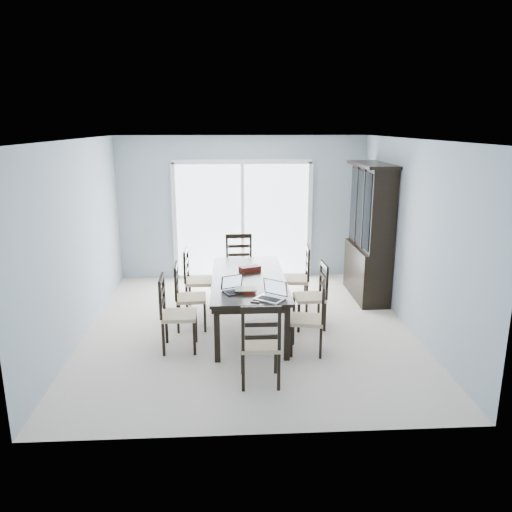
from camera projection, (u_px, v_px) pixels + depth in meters
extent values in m
plane|color=beige|center=(249.00, 328.00, 7.04)|extent=(5.00, 5.00, 0.00)
plane|color=white|center=(248.00, 139.00, 6.38)|extent=(5.00, 5.00, 0.00)
cube|color=#96A7B3|center=(242.00, 208.00, 9.12)|extent=(4.50, 0.02, 2.60)
cube|color=#96A7B3|center=(78.00, 241.00, 6.58)|extent=(0.02, 5.00, 2.60)
cube|color=#96A7B3|center=(412.00, 236.00, 6.83)|extent=(0.02, 5.00, 2.60)
cube|color=gray|center=(241.00, 264.00, 10.43)|extent=(4.50, 2.00, 0.10)
cube|color=#99999E|center=(240.00, 227.00, 11.24)|extent=(4.50, 0.06, 1.10)
cube|color=black|center=(248.00, 279.00, 6.85)|extent=(1.00, 2.20, 0.04)
cube|color=black|center=(248.00, 283.00, 6.87)|extent=(0.88, 2.08, 0.10)
cube|color=black|center=(217.00, 335.00, 5.96)|extent=(0.07, 0.07, 0.69)
cube|color=black|center=(287.00, 333.00, 6.01)|extent=(0.07, 0.07, 0.69)
cube|color=black|center=(219.00, 283.00, 7.89)|extent=(0.07, 0.07, 0.69)
cube|color=black|center=(272.00, 283.00, 7.94)|extent=(0.07, 0.07, 0.69)
cube|color=black|center=(366.00, 272.00, 8.25)|extent=(0.45, 1.30, 0.85)
cube|color=black|center=(372.00, 207.00, 7.98)|extent=(0.38, 1.30, 1.30)
cube|color=black|center=(373.00, 165.00, 7.80)|extent=(0.50, 1.38, 0.05)
cube|color=black|center=(367.00, 212.00, 7.56)|extent=(0.02, 0.36, 1.18)
cube|color=black|center=(360.00, 207.00, 7.97)|extent=(0.02, 0.36, 1.18)
cube|color=black|center=(354.00, 203.00, 8.37)|extent=(0.02, 0.36, 1.18)
cube|color=silver|center=(243.00, 222.00, 9.17)|extent=(2.40, 0.02, 2.10)
cube|color=white|center=(242.00, 162.00, 8.87)|extent=(2.52, 0.05, 0.08)
cube|color=white|center=(243.00, 222.00, 9.15)|extent=(0.06, 0.05, 2.10)
cube|color=white|center=(243.00, 275.00, 9.41)|extent=(2.52, 0.05, 0.05)
cube|color=black|center=(167.00, 328.00, 6.51)|extent=(0.04, 0.04, 0.43)
cube|color=black|center=(164.00, 340.00, 6.15)|extent=(0.04, 0.04, 0.43)
cube|color=black|center=(196.00, 327.00, 6.54)|extent=(0.04, 0.04, 0.43)
cube|color=black|center=(194.00, 339.00, 6.17)|extent=(0.04, 0.04, 0.43)
cube|color=#C7B784|center=(179.00, 315.00, 6.28)|extent=(0.43, 0.43, 0.05)
cube|color=black|center=(179.00, 309.00, 7.17)|extent=(0.04, 0.04, 0.41)
cube|color=black|center=(178.00, 319.00, 6.82)|extent=(0.04, 0.04, 0.41)
cube|color=black|center=(205.00, 308.00, 7.21)|extent=(0.04, 0.04, 0.41)
cube|color=black|center=(205.00, 318.00, 6.86)|extent=(0.04, 0.04, 0.41)
cube|color=#C7B784|center=(191.00, 298.00, 6.96)|extent=(0.42, 0.42, 0.05)
cube|color=black|center=(190.00, 292.00, 7.88)|extent=(0.04, 0.04, 0.43)
cube|color=black|center=(187.00, 300.00, 7.51)|extent=(0.04, 0.04, 0.43)
cube|color=black|center=(214.00, 292.00, 7.89)|extent=(0.04, 0.04, 0.43)
cube|color=black|center=(212.00, 300.00, 7.52)|extent=(0.04, 0.04, 0.43)
cube|color=#C7B784|center=(200.00, 281.00, 7.64)|extent=(0.44, 0.44, 0.05)
cube|color=black|center=(321.00, 343.00, 6.08)|extent=(0.04, 0.04, 0.40)
cube|color=black|center=(321.00, 332.00, 6.42)|extent=(0.04, 0.04, 0.40)
cube|color=black|center=(291.00, 342.00, 6.12)|extent=(0.04, 0.04, 0.40)
cube|color=black|center=(293.00, 330.00, 6.46)|extent=(0.04, 0.04, 0.40)
cube|color=#C7B784|center=(307.00, 320.00, 6.21)|extent=(0.46, 0.46, 0.05)
cube|color=black|center=(325.00, 317.00, 6.89)|extent=(0.04, 0.04, 0.41)
cube|color=black|center=(319.00, 308.00, 7.24)|extent=(0.04, 0.04, 0.41)
cube|color=black|center=(299.00, 318.00, 6.85)|extent=(0.04, 0.04, 0.41)
cube|color=black|center=(294.00, 309.00, 7.20)|extent=(0.04, 0.04, 0.41)
cube|color=#C7B784|center=(309.00, 297.00, 6.99)|extent=(0.42, 0.42, 0.05)
cube|color=black|center=(307.00, 299.00, 7.58)|extent=(0.04, 0.04, 0.44)
cube|color=black|center=(305.00, 290.00, 7.96)|extent=(0.04, 0.04, 0.44)
cube|color=black|center=(281.00, 298.00, 7.59)|extent=(0.04, 0.04, 0.44)
cube|color=black|center=(281.00, 290.00, 7.97)|extent=(0.04, 0.04, 0.44)
cube|color=#C7B784|center=(294.00, 279.00, 7.71)|extent=(0.46, 0.46, 0.05)
cube|color=black|center=(243.00, 373.00, 5.33)|extent=(0.04, 0.04, 0.43)
cube|color=black|center=(279.00, 372.00, 5.34)|extent=(0.04, 0.04, 0.43)
cube|color=black|center=(242.00, 357.00, 5.69)|extent=(0.04, 0.04, 0.43)
cube|color=black|center=(276.00, 356.00, 5.71)|extent=(0.04, 0.04, 0.43)
cube|color=#C7B784|center=(260.00, 344.00, 5.46)|extent=(0.42, 0.42, 0.05)
cube|color=black|center=(251.00, 279.00, 8.51)|extent=(0.04, 0.04, 0.45)
cube|color=black|center=(227.00, 280.00, 8.47)|extent=(0.04, 0.04, 0.45)
cube|color=black|center=(253.00, 287.00, 8.12)|extent=(0.04, 0.04, 0.45)
cube|color=black|center=(229.00, 287.00, 8.08)|extent=(0.04, 0.04, 0.45)
cube|color=#C7B784|center=(240.00, 269.00, 8.23)|extent=(0.46, 0.46, 0.05)
cube|color=black|center=(236.00, 292.00, 6.23)|extent=(0.35, 0.30, 0.02)
cube|color=silver|center=(236.00, 284.00, 6.21)|extent=(0.25, 0.13, 0.15)
cube|color=#B9BABC|center=(269.00, 299.00, 5.97)|extent=(0.40, 0.38, 0.02)
cube|color=silver|center=(270.00, 290.00, 5.94)|extent=(0.26, 0.20, 0.18)
cube|color=maroon|center=(245.00, 291.00, 6.26)|extent=(0.27, 0.22, 0.03)
cube|color=gold|center=(246.00, 289.00, 6.25)|extent=(0.27, 0.21, 0.01)
cube|color=black|center=(255.00, 302.00, 5.88)|extent=(0.11, 0.07, 0.01)
cube|color=#511210|center=(250.00, 269.00, 7.13)|extent=(0.32, 0.24, 0.07)
cube|color=maroon|center=(210.00, 239.00, 10.31)|extent=(2.14, 1.96, 0.96)
cube|color=gray|center=(210.00, 215.00, 10.17)|extent=(2.20, 2.02, 0.06)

